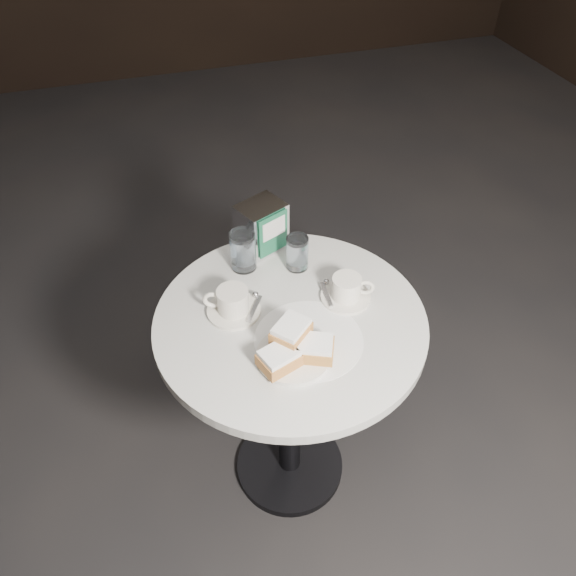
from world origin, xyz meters
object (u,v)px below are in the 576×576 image
at_px(cafe_table, 290,367).
at_px(water_glass_left, 243,251).
at_px(beignet_plate, 294,349).
at_px(coffee_cup_right, 347,290).
at_px(napkin_dispenser, 262,227).
at_px(coffee_cup_left, 233,303).
at_px(water_glass_right, 297,253).

relative_size(cafe_table, water_glass_left, 6.47).
relative_size(beignet_plate, water_glass_left, 1.71).
relative_size(coffee_cup_right, napkin_dispenser, 1.09).
relative_size(beignet_plate, napkin_dispenser, 1.27).
xyz_separation_m(coffee_cup_left, water_glass_right, (0.21, 0.12, 0.02)).
bearing_deg(water_glass_right, napkin_dispenser, 122.24).
height_order(beignet_plate, coffee_cup_left, beignet_plate).
bearing_deg(beignet_plate, napkin_dispenser, 85.01).
relative_size(cafe_table, beignet_plate, 3.78).
distance_m(water_glass_left, water_glass_right, 0.15).
bearing_deg(cafe_table, coffee_cup_left, 154.75).
relative_size(cafe_table, water_glass_right, 7.44).
distance_m(cafe_table, coffee_cup_right, 0.28).
height_order(coffee_cup_right, water_glass_right, water_glass_right).
bearing_deg(water_glass_left, coffee_cup_right, -41.70).
distance_m(coffee_cup_left, water_glass_right, 0.24).
distance_m(coffee_cup_right, water_glass_right, 0.18).
distance_m(beignet_plate, water_glass_left, 0.36).
distance_m(coffee_cup_right, water_glass_left, 0.31).
xyz_separation_m(coffee_cup_left, napkin_dispenser, (0.14, 0.23, 0.04)).
bearing_deg(coffee_cup_right, water_glass_left, 157.19).
bearing_deg(beignet_plate, coffee_cup_left, 118.09).
xyz_separation_m(beignet_plate, water_glass_right, (0.11, 0.32, 0.02)).
height_order(water_glass_right, napkin_dispenser, napkin_dispenser).
bearing_deg(napkin_dispenser, water_glass_right, -81.84).
distance_m(beignet_plate, napkin_dispenser, 0.43).
distance_m(beignet_plate, coffee_cup_left, 0.22).
bearing_deg(water_glass_left, beignet_plate, -84.46).
bearing_deg(coffee_cup_left, cafe_table, -7.03).
bearing_deg(napkin_dispenser, water_glass_left, -160.63).
bearing_deg(beignet_plate, water_glass_right, 71.15).
bearing_deg(coffee_cup_right, coffee_cup_left, -168.48).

